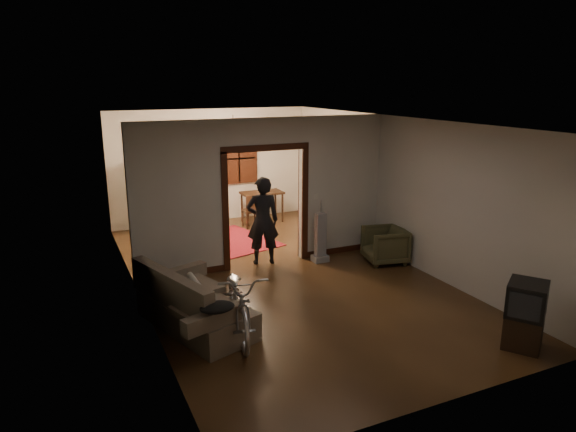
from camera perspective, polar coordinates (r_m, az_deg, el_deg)
floor at (r=9.44m, az=-0.77°, el=-6.64°), size 5.00×8.50×0.01m
ceiling at (r=8.81m, az=-0.83°, el=10.57°), size 5.00×8.50×0.01m
wall_back at (r=12.95m, az=-8.48°, el=5.52°), size 5.00×0.02×2.80m
wall_left at (r=8.36m, az=-16.66°, el=-0.02°), size 0.02×8.50×2.80m
wall_right at (r=10.27m, az=12.08°, el=2.95°), size 0.02×8.50×2.80m
partition_wall at (r=9.70m, az=-2.60°, el=2.58°), size 5.00×0.14×2.80m
door_casing at (r=9.76m, az=-2.57°, el=0.86°), size 1.74×0.20×2.32m
far_window at (r=13.10m, az=-5.50°, el=6.38°), size 0.98×0.06×1.28m
chandelier at (r=11.17m, az=-6.08°, el=9.06°), size 0.24×0.24×0.24m
light_switch at (r=10.10m, az=3.11°, el=2.19°), size 0.08×0.01×0.12m
sofa at (r=7.52m, az=-10.24°, el=-9.02°), size 1.42×2.09×0.88m
rolled_paper at (r=7.78m, az=-10.12°, el=-7.48°), size 0.10×0.82×0.10m
jacket at (r=6.63m, az=-7.87°, el=-10.01°), size 0.45×0.34×0.13m
bicycle at (r=7.28m, az=-5.47°, el=-9.25°), size 1.02×1.96×0.98m
armchair at (r=10.18m, az=10.70°, el=-3.20°), size 0.91×0.89×0.70m
tv_stand at (r=7.67m, az=24.66°, el=-11.46°), size 0.68×0.67×0.46m
crt_tv at (r=7.49m, az=25.03°, el=-8.37°), size 0.70×0.69×0.45m
vacuum at (r=10.03m, az=3.61°, el=-2.38°), size 0.36×0.32×0.98m
person at (r=9.83m, az=-2.84°, el=-0.52°), size 0.70×0.54×1.71m
oriental_rug at (r=11.47m, az=-6.40°, el=-2.76°), size 2.02×2.37×0.02m
locker at (r=12.42m, az=-14.43°, el=2.18°), size 0.94×0.69×1.68m
globe at (r=12.23m, az=-14.76°, el=7.22°), size 0.26×0.26×0.26m
desk at (r=12.90m, az=-2.89°, el=0.99°), size 1.12×0.77×0.76m
desk_chair at (r=12.43m, az=-4.15°, el=0.60°), size 0.43×0.43×0.82m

